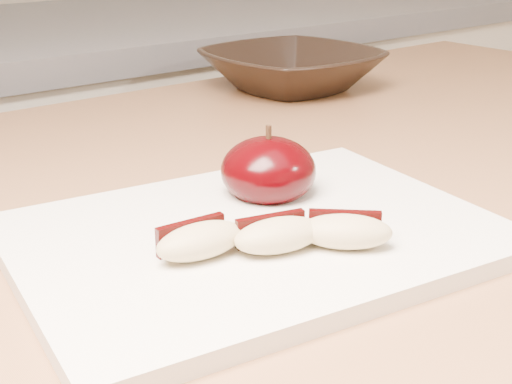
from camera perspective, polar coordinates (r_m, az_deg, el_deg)
cutting_board at (r=0.47m, az=-0.00°, el=-3.57°), size 0.34×0.27×0.01m
apple_half at (r=0.52m, az=0.99°, el=1.73°), size 0.09×0.09×0.06m
apple_wedge_a at (r=0.42m, az=-4.55°, el=-3.86°), size 0.06×0.03×0.02m
apple_wedge_b at (r=0.43m, az=1.75°, el=-3.42°), size 0.06×0.04×0.02m
apple_wedge_c at (r=0.44m, az=7.15°, el=-3.10°), size 0.06×0.06×0.02m
bowl at (r=0.90m, az=2.84°, el=9.75°), size 0.21×0.21×0.05m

